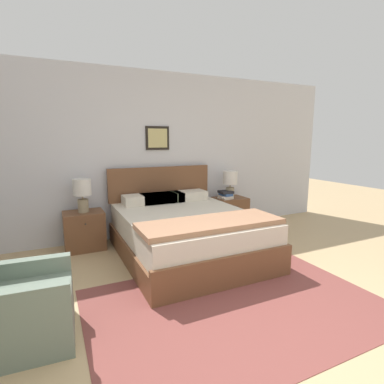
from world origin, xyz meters
TOP-DOWN VIEW (x-y plane):
  - ground_plane at (0.00, 0.00)m, footprint 16.00×16.00m
  - wall_back at (0.00, 3.14)m, footprint 7.21×0.09m
  - area_rug_main at (0.17, 0.66)m, footprint 2.74×1.88m
  - bed at (0.25, 2.03)m, footprint 1.68×2.11m
  - armchair at (-1.66, 0.92)m, footprint 0.78×0.69m
  - nightstand_near_window at (-0.97, 2.84)m, footprint 0.54×0.45m
  - nightstand_by_door at (1.47, 2.84)m, footprint 0.54×0.45m
  - table_lamp_near_window at (-0.96, 2.83)m, footprint 0.25×0.25m
  - table_lamp_by_door at (1.45, 2.83)m, footprint 0.25×0.25m
  - book_thick_bottom at (1.35, 2.80)m, footprint 0.21×0.23m
  - book_hardcover_middle at (1.35, 2.80)m, footprint 0.25×0.25m
  - book_novel_upper at (1.35, 2.80)m, footprint 0.16×0.24m
  - book_slim_near_top at (1.35, 2.80)m, footprint 0.22×0.23m

SIDE VIEW (x-z plane):
  - ground_plane at x=0.00m, z-range 0.00..0.00m
  - area_rug_main at x=0.17m, z-range 0.00..0.01m
  - nightstand_near_window at x=-0.97m, z-range 0.00..0.54m
  - nightstand_by_door at x=1.47m, z-range 0.00..0.54m
  - armchair at x=-1.66m, z-range -0.14..0.74m
  - bed at x=0.25m, z-range -0.23..0.88m
  - book_thick_bottom at x=1.35m, z-range 0.54..0.57m
  - book_hardcover_middle at x=1.35m, z-range 0.57..0.60m
  - book_novel_upper at x=1.35m, z-range 0.60..0.64m
  - book_slim_near_top at x=1.35m, z-range 0.64..0.68m
  - table_lamp_near_window at x=-0.96m, z-range 0.60..1.07m
  - table_lamp_by_door at x=1.45m, z-range 0.60..1.07m
  - wall_back at x=0.00m, z-range 0.00..2.60m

